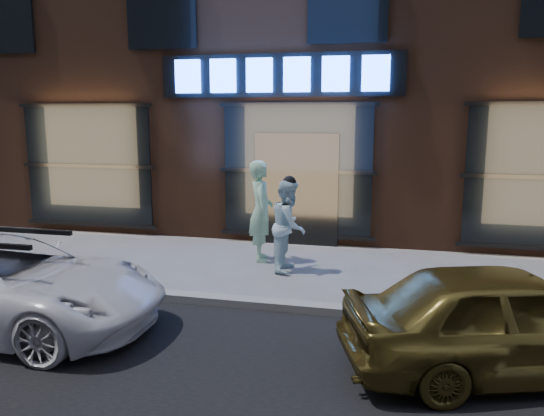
{
  "coord_description": "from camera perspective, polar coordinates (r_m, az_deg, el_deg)",
  "views": [
    {
      "loc": [
        2.1,
        -7.15,
        2.8
      ],
      "look_at": [
        0.01,
        1.6,
        1.2
      ],
      "focal_mm": 35.0,
      "sensor_mm": 36.0,
      "label": 1
    }
  ],
  "objects": [
    {
      "name": "ground",
      "position": [
        7.96,
        -2.82,
        -10.51
      ],
      "size": [
        90.0,
        90.0,
        0.0
      ],
      "primitive_type": "plane",
      "color": "slate",
      "rests_on": "ground"
    },
    {
      "name": "curb",
      "position": [
        7.94,
        -2.82,
        -10.11
      ],
      "size": [
        60.0,
        0.25,
        0.12
      ],
      "primitive_type": "cube",
      "color": "gray",
      "rests_on": "ground"
    },
    {
      "name": "storefront_building",
      "position": [
        15.47,
        5.75,
        18.76
      ],
      "size": [
        30.2,
        8.28,
        10.3
      ],
      "color": "#54301E",
      "rests_on": "ground"
    },
    {
      "name": "man_bowtie",
      "position": [
        10.15,
        -1.19,
        -0.31
      ],
      "size": [
        0.67,
        0.82,
        1.94
      ],
      "primitive_type": "imported",
      "rotation": [
        0.0,
        0.0,
        1.9
      ],
      "color": "#B7F0C6",
      "rests_on": "ground"
    },
    {
      "name": "man_cap",
      "position": [
        9.51,
        1.85,
        -1.9
      ],
      "size": [
        0.64,
        0.81,
        1.65
      ],
      "primitive_type": "imported",
      "rotation": [
        0.0,
        0.0,
        1.59
      ],
      "color": "silver",
      "rests_on": "ground"
    },
    {
      "name": "white_suv",
      "position": [
        7.86,
        -27.02,
        -7.35
      ],
      "size": [
        4.28,
        1.98,
        1.19
      ],
      "primitive_type": "imported",
      "rotation": [
        0.0,
        0.0,
        1.57
      ],
      "color": "white",
      "rests_on": "ground"
    },
    {
      "name": "gold_sedan",
      "position": [
        6.36,
        24.25,
        -10.95
      ],
      "size": [
        3.87,
        2.49,
        1.23
      ],
      "primitive_type": "imported",
      "rotation": [
        0.0,
        0.0,
        1.88
      ],
      "color": "brown",
      "rests_on": "ground"
    }
  ]
}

